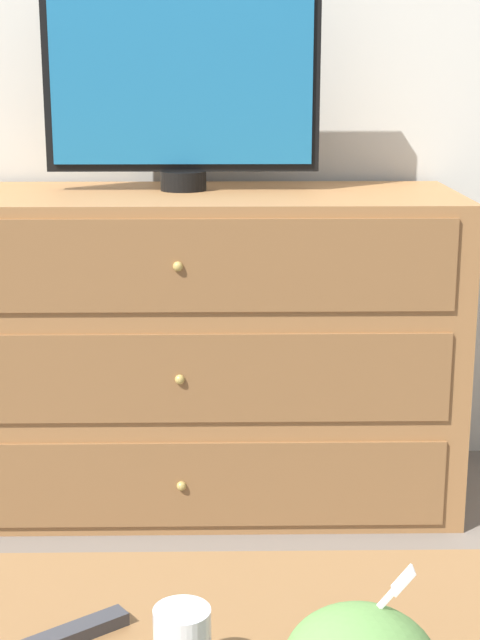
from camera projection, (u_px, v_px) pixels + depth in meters
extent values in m
plane|color=#70665B|center=(148.00, 453.00, 3.03)|extent=(12.00, 12.00, 0.00)
cube|color=silver|center=(138.00, 14.00, 2.73)|extent=(12.00, 0.05, 2.60)
cube|color=#9E6B3D|center=(184.00, 348.00, 2.64)|extent=(1.44, 0.52, 0.84)
cube|color=brown|center=(182.00, 485.00, 2.46)|extent=(1.33, 0.01, 0.22)
sphere|color=tan|center=(181.00, 486.00, 2.45)|extent=(0.02, 0.02, 0.02)
cube|color=brown|center=(180.00, 379.00, 2.39)|extent=(1.33, 0.01, 0.22)
sphere|color=tan|center=(180.00, 379.00, 2.38)|extent=(0.02, 0.02, 0.02)
cube|color=brown|center=(178.00, 266.00, 2.32)|extent=(1.33, 0.01, 0.22)
sphere|color=tan|center=(178.00, 266.00, 2.31)|extent=(0.02, 0.02, 0.02)
cylinder|color=black|center=(183.00, 181.00, 2.58)|extent=(0.12, 0.12, 0.05)
cube|color=black|center=(182.00, 81.00, 2.53)|extent=(0.71, 0.04, 0.46)
cube|color=#1E6B9E|center=(182.00, 81.00, 2.51)|extent=(0.67, 0.01, 0.42)
cube|color=white|center=(358.00, 630.00, 1.14)|extent=(0.10, 0.01, 0.13)
cube|color=white|center=(403.00, 580.00, 1.12)|extent=(0.02, 0.02, 0.03)
cube|color=#38383D|center=(74.00, 633.00, 1.29)|extent=(0.14, 0.11, 0.02)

